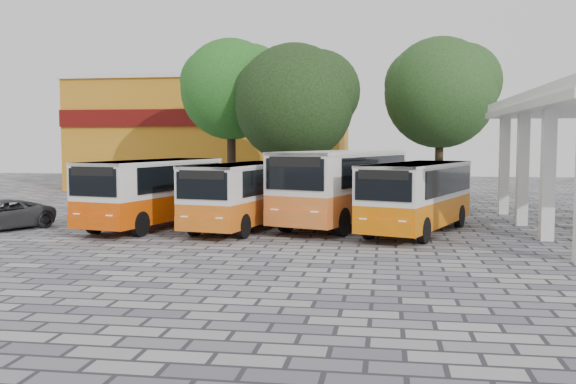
% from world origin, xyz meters
% --- Properties ---
extents(ground, '(90.00, 90.00, 0.00)m').
position_xyz_m(ground, '(0.00, 0.00, 0.00)').
color(ground, '#565561').
rests_on(ground, ground).
extents(shophouse_block, '(20.40, 10.40, 8.30)m').
position_xyz_m(shophouse_block, '(-11.00, 25.99, 4.16)').
color(shophouse_block, '#BB7415').
rests_on(shophouse_block, ground).
extents(bus_far_left, '(4.01, 8.10, 2.78)m').
position_xyz_m(bus_far_left, '(-7.37, 3.13, 1.61)').
color(bus_far_left, '#D44300').
rests_on(bus_far_left, ground).
extents(bus_centre_left, '(3.63, 7.73, 2.66)m').
position_xyz_m(bus_centre_left, '(-3.52, 3.13, 1.54)').
color(bus_centre_left, '#CF5C10').
rests_on(bus_centre_left, ground).
extents(bus_centre_right, '(5.42, 9.33, 3.15)m').
position_xyz_m(bus_centre_right, '(0.35, 4.77, 1.82)').
color(bus_centre_right, orange).
rests_on(bus_centre_right, ground).
extents(bus_far_right, '(4.76, 8.06, 2.72)m').
position_xyz_m(bus_far_right, '(3.36, 3.08, 1.57)').
color(bus_far_right, '#D76300').
rests_on(bus_far_right, ground).
extents(tree_left, '(6.13, 5.84, 9.50)m').
position_xyz_m(tree_left, '(-6.77, 14.51, 6.76)').
color(tree_left, '#332218').
rests_on(tree_left, ground).
extents(tree_middle, '(6.80, 6.48, 8.87)m').
position_xyz_m(tree_middle, '(-2.77, 12.65, 5.84)').
color(tree_middle, '#322315').
rests_on(tree_middle, ground).
extents(tree_right, '(6.78, 6.46, 9.61)m').
position_xyz_m(tree_right, '(5.27, 16.44, 6.59)').
color(tree_right, '#372B1A').
rests_on(tree_right, ground).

